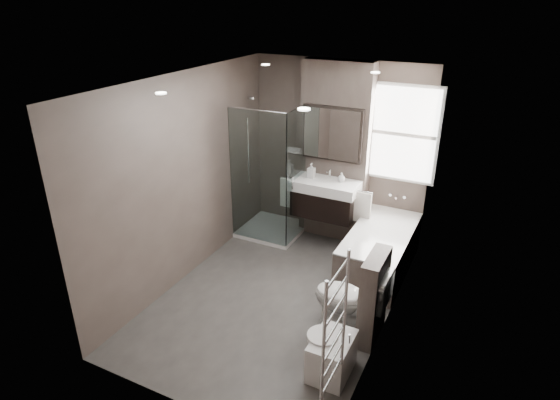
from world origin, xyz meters
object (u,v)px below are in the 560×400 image
Objects in this scene: vanity at (325,198)px; bathtub at (380,249)px; toilet at (350,300)px; bidet at (331,355)px.

vanity is 1.07m from bathtub.
toilet is 1.54× the size of bidet.
bidet is (0.09, -2.04, -0.10)m from bathtub.
vanity is at bearing 160.63° from bathtub.
vanity reaches higher than bidet.
bidet is at bearing 4.61° from toilet.
bidet is at bearing -87.50° from bathtub.
bathtub is 1.98× the size of toilet.
vanity is 0.59× the size of bathtub.
bidet is (1.01, -2.36, -0.53)m from vanity.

